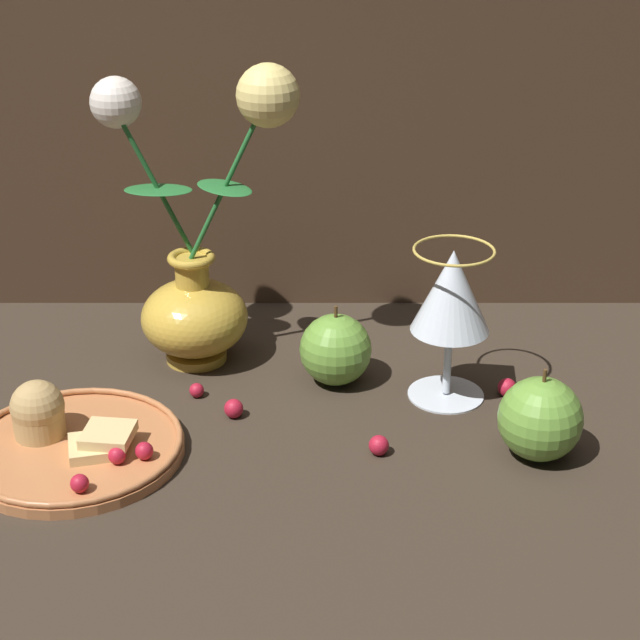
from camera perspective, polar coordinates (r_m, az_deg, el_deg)
ground_plane at (r=1.06m, az=-1.26°, el=-5.00°), size 2.40×2.40×0.00m
vase at (r=1.12m, az=-6.61°, el=2.98°), size 0.21×0.11×0.32m
plate_with_pastries at (r=1.02m, az=-13.40°, el=-6.23°), size 0.20×0.20×0.06m
wine_glass at (r=1.05m, az=6.90°, el=1.22°), size 0.08×0.08×0.16m
apple_beside_vase at (r=1.00m, az=11.56°, el=-5.18°), size 0.08×0.08×0.09m
apple_near_glass at (r=1.10m, az=0.72°, el=-1.59°), size 0.07×0.07×0.09m
berry_near_plate at (r=1.10m, az=9.83°, el=-3.55°), size 0.02×0.02×0.02m
berry_front_center at (r=1.00m, az=3.05°, el=-6.69°), size 0.02×0.02×0.02m
berry_by_glass_stem at (r=1.09m, az=-6.71°, el=-3.75°), size 0.01×0.01×0.01m
berry_under_candlestick at (r=1.06m, az=-4.74°, el=-4.73°), size 0.02×0.02×0.02m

